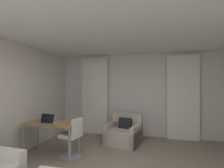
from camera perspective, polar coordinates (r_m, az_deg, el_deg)
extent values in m
cube|color=silver|center=(5.57, 8.10, -3.52)|extent=(5.12, 0.06, 2.60)
cube|color=white|center=(2.75, 1.63, 21.26)|extent=(5.12, 6.12, 0.06)
cube|color=silver|center=(5.74, -5.85, -3.92)|extent=(0.90, 0.06, 2.50)
cube|color=silver|center=(5.48, 22.47, -4.09)|extent=(0.90, 0.06, 2.50)
cube|color=silver|center=(3.61, -32.81, -21.89)|extent=(0.90, 0.22, 0.58)
cube|color=#B2A899|center=(4.90, 3.76, -17.02)|extent=(1.01, 0.95, 0.41)
cube|color=#B2A899|center=(5.09, 5.19, -11.75)|extent=(0.87, 0.33, 0.38)
cube|color=#B2A899|center=(4.75, 8.06, -16.67)|extent=(0.29, 0.79, 0.55)
cube|color=#B2A899|center=(5.03, -0.28, -15.74)|extent=(0.29, 0.79, 0.55)
cube|color=black|center=(4.92, 4.30, -13.24)|extent=(0.40, 0.28, 0.37)
cube|color=olive|center=(4.27, -19.24, -12.19)|extent=(1.21, 0.59, 0.04)
cylinder|color=#99999E|center=(4.86, -23.34, -15.28)|extent=(0.04, 0.04, 0.72)
cylinder|color=#99999E|center=(4.31, -10.87, -17.26)|extent=(0.04, 0.04, 0.72)
cylinder|color=#99999E|center=(4.49, -27.25, -16.54)|extent=(0.04, 0.04, 0.72)
cylinder|color=#99999E|center=(3.89, -14.03, -19.17)|extent=(0.04, 0.04, 0.72)
cylinder|color=gray|center=(4.18, -13.53, -19.69)|extent=(0.06, 0.06, 0.46)
cylinder|color=gray|center=(4.25, -13.53, -22.36)|extent=(0.48, 0.48, 0.04)
cube|color=silver|center=(4.09, -13.53, -16.13)|extent=(0.46, 0.46, 0.08)
cube|color=silver|center=(3.94, -11.49, -13.59)|extent=(0.12, 0.36, 0.34)
cube|color=#ADADB2|center=(4.24, -19.69, -11.87)|extent=(0.34, 0.24, 0.02)
cube|color=black|center=(4.13, -20.64, -10.63)|extent=(0.32, 0.08, 0.20)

